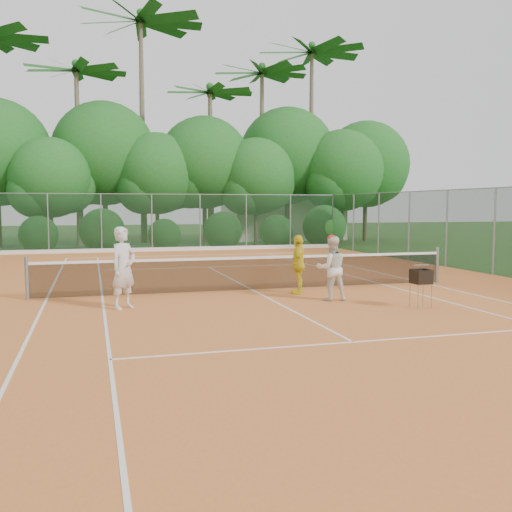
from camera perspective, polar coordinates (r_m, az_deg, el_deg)
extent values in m
plane|color=#234518|center=(16.09, -0.30, -3.52)|extent=(120.00, 120.00, 0.00)
cube|color=orange|center=(16.09, -0.30, -3.49)|extent=(18.00, 36.00, 0.02)
cube|color=beige|center=(41.52, 2.64, 3.77)|extent=(8.00, 5.00, 3.00)
cylinder|color=gray|center=(15.51, -21.93, -2.09)|extent=(0.10, 0.10, 1.10)
cylinder|color=gray|center=(18.53, 17.66, -0.86)|extent=(0.10, 0.10, 1.10)
cube|color=black|center=(16.03, -0.30, -1.83)|extent=(11.87, 0.03, 0.86)
cube|color=white|center=(15.98, -0.30, -0.17)|extent=(11.87, 0.04, 0.07)
imported|color=silver|center=(13.46, -13.11, -1.17)|extent=(0.82, 0.80, 1.90)
imported|color=silver|center=(14.43, 7.55, -1.23)|extent=(0.85, 0.69, 1.62)
ellipsoid|color=red|center=(14.37, 7.59, 1.82)|extent=(0.22, 0.22, 0.14)
imported|color=yellow|center=(15.45, 4.26, -0.84)|extent=(0.73, 1.01, 1.59)
cylinder|color=gray|center=(13.62, 15.90, -3.98)|extent=(0.02, 0.02, 0.57)
cylinder|color=gray|center=(14.10, 16.36, -3.69)|extent=(0.02, 0.02, 0.57)
cube|color=black|center=(13.80, 16.18, -1.98)|extent=(0.39, 0.39, 0.33)
sphere|color=#D1E234|center=(27.81, -3.78, 0.18)|extent=(0.07, 0.07, 0.07)
sphere|color=#CEDB33|center=(25.65, -7.93, -0.27)|extent=(0.07, 0.07, 0.07)
sphere|color=gold|center=(24.36, -3.61, -0.50)|extent=(0.07, 0.07, 0.07)
cube|color=white|center=(27.64, -7.02, 0.06)|extent=(11.03, 0.06, 0.01)
cube|color=white|center=(15.54, -20.21, -4.05)|extent=(0.06, 23.77, 0.01)
cube|color=white|center=(18.34, 16.44, -2.61)|extent=(0.06, 23.77, 0.01)
cube|color=white|center=(15.50, -15.12, -3.94)|extent=(0.06, 23.77, 0.01)
cube|color=white|center=(17.65, 12.67, -2.82)|extent=(0.06, 23.77, 0.01)
cube|color=white|center=(22.27, -4.79, -1.11)|extent=(8.23, 0.06, 0.01)
cube|color=white|center=(10.19, 9.65, -8.48)|extent=(8.23, 0.06, 0.01)
cube|color=white|center=(16.09, -0.30, -3.44)|extent=(0.06, 12.80, 0.01)
cube|color=#19381E|center=(30.63, -7.97, 3.33)|extent=(18.00, 0.02, 3.00)
cylinder|color=gray|center=(33.13, 7.66, 3.46)|extent=(0.07, 0.07, 3.00)
cylinder|color=gray|center=(33.13, 7.66, 3.46)|extent=(0.07, 0.07, 3.00)
cylinder|color=brown|center=(33.89, -19.79, 3.38)|extent=(0.22, 0.22, 3.20)
sphere|color=#1E571D|center=(33.92, -19.91, 7.38)|extent=(4.48, 4.48, 4.48)
cylinder|color=brown|center=(36.32, -14.83, 4.62)|extent=(0.31, 0.31, 4.50)
sphere|color=#1E571D|center=(36.46, -14.95, 9.86)|extent=(6.30, 6.30, 6.30)
cylinder|color=brown|center=(35.03, -9.83, 3.89)|extent=(0.24, 0.24, 3.50)
sphere|color=#1E571D|center=(35.08, -9.90, 8.12)|extent=(4.90, 4.90, 4.90)
cylinder|color=brown|center=(35.97, -5.16, 4.45)|extent=(0.28, 0.28, 4.10)
sphere|color=#1E571D|center=(36.07, -5.20, 9.27)|extent=(5.74, 5.74, 5.74)
cylinder|color=brown|center=(35.51, -0.02, 3.89)|extent=(0.23, 0.23, 3.40)
sphere|color=#1E571D|center=(35.55, -0.02, 7.95)|extent=(4.76, 4.76, 4.76)
cylinder|color=brown|center=(38.99, 3.13, 4.90)|extent=(0.32, 0.32, 4.65)
sphere|color=#1E571D|center=(39.13, 3.16, 9.95)|extent=(6.51, 6.51, 6.51)
cylinder|color=brown|center=(37.97, 8.57, 4.21)|extent=(0.26, 0.26, 3.80)
sphere|color=#1E571D|center=(38.04, 8.63, 8.45)|extent=(5.32, 5.32, 5.32)
cylinder|color=brown|center=(40.50, 10.85, 4.54)|extent=(0.29, 0.29, 4.25)
sphere|color=#1E571D|center=(40.60, 10.93, 8.98)|extent=(5.95, 5.95, 5.95)
cone|color=brown|center=(36.45, -17.34, 9.68)|extent=(0.44, 0.44, 11.00)
sphere|color=#1E571D|center=(37.29, -17.56, 17.87)|extent=(0.50, 0.50, 0.50)
cone|color=brown|center=(38.80, -11.30, 12.48)|extent=(0.44, 0.44, 15.00)
sphere|color=#1E571D|center=(40.41, -11.49, 22.76)|extent=(0.50, 0.50, 0.50)
cone|color=brown|center=(36.65, -4.57, 9.08)|extent=(0.44, 0.44, 10.00)
sphere|color=#1E571D|center=(37.31, -4.62, 16.53)|extent=(0.50, 0.50, 0.50)
cone|color=brown|center=(39.64, 0.59, 10.23)|extent=(0.44, 0.44, 12.00)
sphere|color=#1E571D|center=(40.59, 0.60, 18.44)|extent=(0.50, 0.50, 0.50)
cone|color=brown|center=(41.99, 5.53, 11.29)|extent=(0.44, 0.44, 14.00)
sphere|color=#1E571D|center=(43.26, 5.62, 20.26)|extent=(0.50, 0.50, 0.50)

